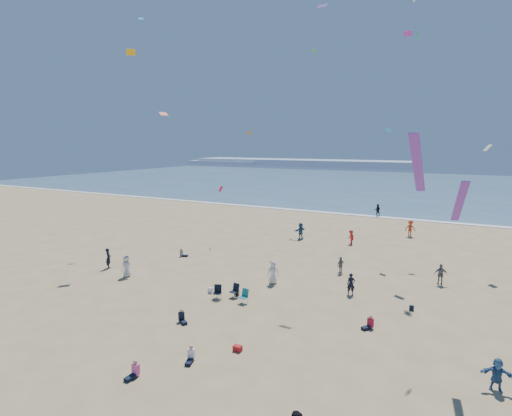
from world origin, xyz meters
The scene contains 13 objects.
ground centered at (0.00, 0.00, 0.00)m, with size 220.00×220.00×0.00m, color tan.
ocean centered at (0.00, 95.00, 0.03)m, with size 220.00×100.00×0.06m, color #476B84.
surf_line centered at (0.00, 45.00, 0.04)m, with size 220.00×1.20×0.08m, color white.
headland_far centered at (-60.00, 170.00, 1.60)m, with size 110.00×20.00×3.20m, color #7A8EA8.
headland_near centered at (-100.00, 165.00, 1.00)m, with size 40.00×14.00×2.00m, color #7A8EA8.
standing_flyers centered at (4.95, 19.99, 0.89)m, with size 35.59×50.82×1.93m.
seated_group centered at (0.92, 4.06, 0.42)m, with size 20.64×17.99×0.84m.
chair_cluster centered at (0.54, 7.05, 0.50)m, with size 2.73×1.53×1.00m.
white_tote centered at (-1.53, 7.47, 0.20)m, with size 0.35×0.20×0.40m, color white.
black_backpack centered at (0.47, 7.90, 0.19)m, with size 0.30×0.22×0.38m, color black.
cooler centered at (4.51, 1.23, 0.15)m, with size 0.45×0.30×0.30m, color red.
navy_bag centered at (11.99, 11.16, 0.17)m, with size 0.28×0.18×0.34m, color black.
kites_aloft centered at (8.98, 13.22, 14.36)m, with size 45.99×38.95×26.83m.
Camera 1 is at (14.69, -15.71, 10.89)m, focal length 28.00 mm.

